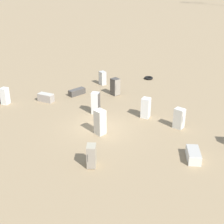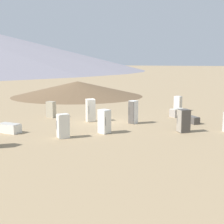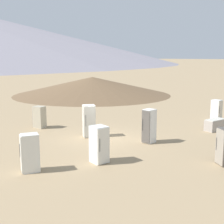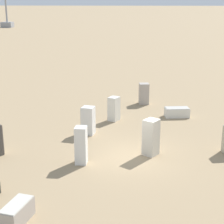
{
  "view_description": "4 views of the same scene",
  "coord_description": "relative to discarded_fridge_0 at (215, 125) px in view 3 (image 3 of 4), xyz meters",
  "views": [
    {
      "loc": [
        -5.7,
        20.65,
        11.14
      ],
      "look_at": [
        -0.67,
        -1.18,
        0.95
      ],
      "focal_mm": 50.0,
      "sensor_mm": 36.0,
      "label": 1
    },
    {
      "loc": [
        -20.51,
        -15.88,
        4.95
      ],
      "look_at": [
        1.21,
        -0.43,
        0.74
      ],
      "focal_mm": 50.0,
      "sensor_mm": 36.0,
      "label": 2
    },
    {
      "loc": [
        -12.95,
        -12.34,
        4.78
      ],
      "look_at": [
        0.29,
        -0.59,
        1.61
      ],
      "focal_mm": 50.0,
      "sensor_mm": 36.0,
      "label": 3
    },
    {
      "loc": [
        18.0,
        0.05,
        7.79
      ],
      "look_at": [
        -1.47,
        -1.31,
        1.91
      ],
      "focal_mm": 60.0,
      "sensor_mm": 36.0,
      "label": 4
    }
  ],
  "objects": [
    {
      "name": "discarded_fridge_10",
      "position": [
        -7.14,
        9.22,
        0.36
      ],
      "size": [
        0.68,
        0.86,
        1.47
      ],
      "rotation": [
        0.0,
        0.0,
        0.19
      ],
      "color": "#B2A88E",
      "rests_on": "ground_plane"
    },
    {
      "name": "discarded_fridge_6",
      "position": [
        -6.58,
        5.01,
        0.59
      ],
      "size": [
        0.96,
        0.95,
        1.92
      ],
      "rotation": [
        0.0,
        0.0,
        2.54
      ],
      "color": "beige",
      "rests_on": "ground_plane"
    },
    {
      "name": "discarded_fridge_3",
      "position": [
        -5.27,
        1.57,
        0.57
      ],
      "size": [
        0.67,
        0.58,
        1.9
      ],
      "rotation": [
        0.0,
        0.0,
        1.53
      ],
      "color": "white",
      "rests_on": "ground_plane"
    },
    {
      "name": "discarded_fridge_8",
      "position": [
        3.34,
        1.38,
        0.39
      ],
      "size": [
        0.65,
        0.74,
        1.53
      ],
      "rotation": [
        0.0,
        0.0,
        3.04
      ],
      "color": "white",
      "rests_on": "ground_plane"
    },
    {
      "name": "discarded_fridge_9",
      "position": [
        -9.49,
        1.35,
        0.47
      ],
      "size": [
        0.78,
        0.85,
        1.69
      ],
      "rotation": [
        0.0,
        0.0,
        2.94
      ],
      "color": "white",
      "rests_on": "ground_plane"
    },
    {
      "name": "dirt_mound",
      "position": [
        8.3,
        19.72,
        0.74
      ],
      "size": [
        19.57,
        19.57,
        2.22
      ],
      "color": "brown",
      "rests_on": "ground_plane"
    },
    {
      "name": "discarded_fridge_0",
      "position": [
        0.0,
        0.0,
        0.0
      ],
      "size": [
        1.59,
        0.99,
        0.75
      ],
      "rotation": [
        0.0,
        0.0,
        4.48
      ],
      "color": "#A89E93",
      "rests_on": "ground_plane"
    },
    {
      "name": "ground_plane",
      "position": [
        -6.35,
        4.22,
        -0.37
      ],
      "size": [
        1000.0,
        1000.0,
        0.0
      ],
      "primitive_type": "plane",
      "color": "#9E8460"
    },
    {
      "name": "discarded_fridge_4",
      "position": [
        -12.24,
        2.73,
        0.43
      ],
      "size": [
        0.93,
        0.86,
        1.61
      ],
      "rotation": [
        0.0,
        0.0,
        1.1
      ],
      "color": "silver",
      "rests_on": "ground_plane"
    }
  ]
}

